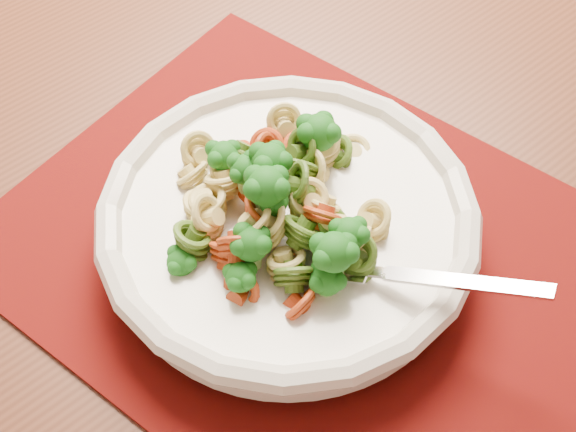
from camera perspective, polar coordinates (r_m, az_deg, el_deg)
The scene contains 5 objects.
dining_table at distance 0.74m, azimuth 9.10°, elevation -1.89°, with size 1.59×1.19×0.72m.
placemat at distance 0.61m, azimuth 1.79°, elevation -2.73°, with size 0.46×0.36×0.00m, color #5A0E03.
pasta_bowl at distance 0.59m, azimuth -0.00°, elevation -0.51°, with size 0.28×0.28×0.05m.
pasta_broccoli_heap at distance 0.57m, azimuth 0.00°, elevation 0.36°, with size 0.24×0.24×0.06m, color #E5C171, non-canonical shape.
fork at distance 0.55m, azimuth 4.51°, elevation -3.79°, with size 0.19×0.02×0.01m, color silver, non-canonical shape.
Camera 1 is at (0.84, -1.20, 1.23)m, focal length 50.00 mm.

